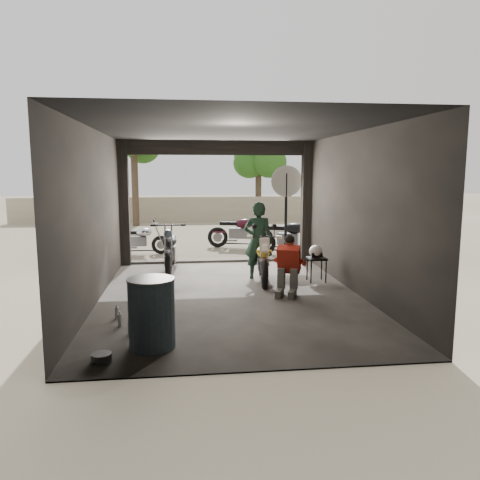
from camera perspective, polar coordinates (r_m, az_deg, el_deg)
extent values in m
plane|color=#7A6D56|center=(9.18, -1.17, -6.93)|extent=(80.00, 80.00, 0.00)
cube|color=#2D2B28|center=(9.18, -1.17, -6.87)|extent=(5.00, 7.00, 0.02)
plane|color=black|center=(8.89, -1.23, 13.38)|extent=(7.00, 7.00, 0.00)
cube|color=black|center=(5.45, 2.49, -0.32)|extent=(5.00, 0.02, 3.20)
cube|color=black|center=(9.00, -17.26, 2.75)|extent=(0.02, 7.00, 3.20)
cube|color=black|center=(9.48, 14.04, 3.14)|extent=(0.02, 7.00, 3.20)
cube|color=black|center=(12.31, -13.93, 4.29)|extent=(0.24, 0.24, 3.20)
cube|color=black|center=(12.65, 8.06, 4.56)|extent=(0.24, 0.24, 3.20)
cube|color=black|center=(12.28, -2.85, 11.15)|extent=(5.00, 0.16, 0.36)
cube|color=#2D2B28|center=(12.57, -2.77, -2.56)|extent=(5.00, 0.25, 0.08)
cube|color=gray|center=(22.91, -4.71, 3.77)|extent=(18.00, 0.30, 1.20)
cylinder|color=#382B1E|center=(21.43, -12.68, 6.48)|extent=(0.30, 0.30, 3.58)
ellipsoid|color=#1E4C14|center=(21.48, -12.87, 12.46)|extent=(2.20, 2.20, 3.14)
cylinder|color=#382B1E|center=(23.13, 2.26, 6.32)|extent=(0.30, 0.30, 3.20)
ellipsoid|color=#1E4C14|center=(23.14, 2.28, 11.28)|extent=(2.20, 2.20, 2.80)
imported|color=black|center=(10.49, 2.23, -0.10)|extent=(0.73, 0.57, 1.76)
cube|color=black|center=(10.38, 9.33, -2.24)|extent=(0.40, 0.40, 0.04)
cylinder|color=black|center=(10.23, 8.66, -3.90)|extent=(0.03, 0.03, 0.53)
cylinder|color=black|center=(10.32, 10.44, -3.83)|extent=(0.03, 0.03, 0.53)
cylinder|color=black|center=(10.54, 8.18, -3.52)|extent=(0.03, 0.03, 0.53)
cylinder|color=black|center=(10.63, 9.91, -3.46)|extent=(0.03, 0.03, 0.53)
ellipsoid|color=silver|center=(10.36, 9.22, -1.37)|extent=(0.33, 0.34, 0.28)
cylinder|color=#38515F|center=(6.57, -10.72, -8.89)|extent=(0.76, 0.76, 0.98)
cylinder|color=black|center=(13.08, 5.61, 2.90)|extent=(0.08, 0.08, 2.37)
cylinder|color=beige|center=(13.01, 5.69, 7.15)|extent=(0.86, 0.03, 0.86)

